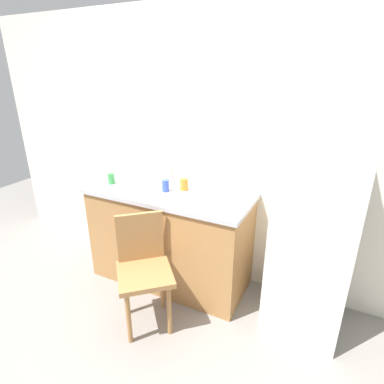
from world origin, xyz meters
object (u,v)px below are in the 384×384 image
(refrigerator, at_px, (311,245))
(cup_orange, at_px, (184,184))
(chair, at_px, (144,266))
(cup_green, at_px, (111,178))
(cup_white, at_px, (149,176))
(cup_blue, at_px, (165,186))

(refrigerator, height_order, cup_orange, refrigerator)
(refrigerator, height_order, chair, refrigerator)
(cup_orange, bearing_deg, cup_green, -166.93)
(cup_white, distance_m, cup_blue, 0.36)
(cup_green, relative_size, cup_blue, 0.96)
(chair, relative_size, cup_green, 8.89)
(cup_white, height_order, cup_blue, cup_blue)
(cup_green, xyz_separation_m, cup_orange, (0.68, 0.16, 0.00))
(cup_green, distance_m, cup_blue, 0.55)
(cup_white, relative_size, cup_orange, 0.71)
(cup_green, bearing_deg, refrigerator, 2.47)
(chair, distance_m, cup_blue, 0.71)
(cup_green, bearing_deg, cup_white, 46.08)
(refrigerator, xyz_separation_m, cup_orange, (-1.10, 0.08, 0.27))
(refrigerator, relative_size, cup_blue, 13.35)
(cup_orange, height_order, cup_blue, same)
(refrigerator, bearing_deg, cup_blue, -179.06)
(refrigerator, relative_size, cup_green, 13.88)
(cup_orange, bearing_deg, chair, -92.25)
(refrigerator, distance_m, cup_green, 1.80)
(chair, height_order, cup_white, cup_white)
(refrigerator, bearing_deg, cup_white, 173.56)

